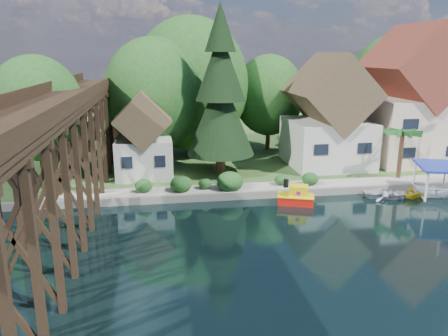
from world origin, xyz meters
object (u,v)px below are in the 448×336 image
(boat_white_a, at_px, (389,192))
(boat_yellow, at_px, (414,190))
(trestle_bridge, at_px, (64,147))
(house_center, at_px, (410,104))
(tugboat, at_px, (296,197))
(conifer, at_px, (221,94))
(palm_tree, at_px, (403,134))
(house_left, at_px, (328,119))
(shed, at_px, (144,140))
(boat_canopy, at_px, (436,184))

(boat_white_a, height_order, boat_yellow, boat_yellow)
(trestle_bridge, xyz_separation_m, house_center, (32.00, 11.33, 1.07))
(trestle_bridge, height_order, tugboat, trestle_bridge)
(conifer, xyz_separation_m, tugboat, (4.80, -8.08, -7.25))
(house_center, height_order, conifer, conifer)
(trestle_bridge, relative_size, tugboat, 14.12)
(trestle_bridge, distance_m, boat_yellow, 27.16)
(palm_tree, relative_size, tugboat, 1.48)
(house_left, distance_m, boat_yellow, 11.44)
(tugboat, bearing_deg, shed, 144.76)
(trestle_bridge, height_order, house_center, house_center)
(boat_yellow, bearing_deg, house_left, -6.58)
(trestle_bridge, distance_m, palm_tree, 28.11)
(shed, xyz_separation_m, tugboat, (11.80, -8.34, -3.22))
(house_left, height_order, boat_white_a, house_left)
(palm_tree, bearing_deg, conifer, 165.49)
(conifer, relative_size, tugboat, 4.89)
(palm_tree, distance_m, boat_white_a, 6.15)
(house_left, xyz_separation_m, conifer, (-11.00, -1.76, 2.72))
(trestle_bridge, xyz_separation_m, boat_canopy, (28.37, 0.67, -4.15))
(boat_white_a, bearing_deg, trestle_bridge, 105.07)
(house_center, distance_m, tugboat, 19.28)
(house_left, bearing_deg, tugboat, -122.22)
(shed, bearing_deg, conifer, -2.12)
(conifer, relative_size, palm_tree, 3.30)
(tugboat, xyz_separation_m, boat_white_a, (8.00, 0.49, -0.20))
(trestle_bridge, bearing_deg, boat_white_a, 3.42)
(trestle_bridge, bearing_deg, conifer, 37.08)
(trestle_bridge, xyz_separation_m, conifer, (12.00, 9.07, 2.51))
(boat_white_a, distance_m, boat_canopy, 3.75)
(boat_white_a, bearing_deg, boat_canopy, -91.16)
(house_center, relative_size, tugboat, 4.44)
(boat_white_a, xyz_separation_m, boat_yellow, (1.93, -0.49, 0.23))
(boat_white_a, bearing_deg, house_center, -24.54)
(conifer, bearing_deg, house_center, 6.45)
(house_left, relative_size, house_center, 0.79)
(boat_white_a, height_order, boat_canopy, boat_canopy)
(tugboat, bearing_deg, boat_canopy, -1.59)
(trestle_bridge, distance_m, boat_white_a, 25.33)
(conifer, distance_m, boat_white_a, 16.64)
(trestle_bridge, relative_size, shed, 5.63)
(boat_yellow, bearing_deg, trestle_bridge, 64.80)
(conifer, bearing_deg, house_left, 9.09)
(shed, bearing_deg, trestle_bridge, -118.19)
(house_left, height_order, shed, house_left)
(house_left, xyz_separation_m, palm_tree, (4.65, -5.81, -0.59))
(house_left, relative_size, boat_white_a, 2.79)
(shed, relative_size, tugboat, 2.51)
(house_left, relative_size, tugboat, 3.52)
(house_left, distance_m, shed, 18.11)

